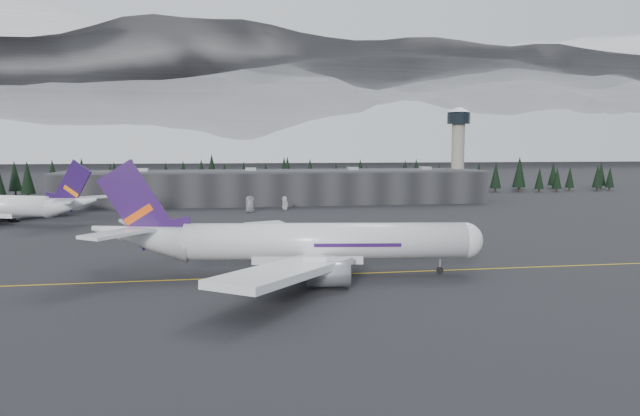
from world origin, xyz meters
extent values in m
plane|color=black|center=(0.00, 0.00, 0.00)|extent=(1400.00, 1400.00, 0.00)
cube|color=gold|center=(0.00, -2.00, 0.01)|extent=(400.00, 0.40, 0.02)
cube|color=black|center=(0.00, 125.00, 6.00)|extent=(160.00, 30.00, 12.00)
cube|color=#333335|center=(0.00, 125.00, 12.30)|extent=(160.00, 30.00, 0.60)
cylinder|color=gray|center=(75.00, 128.00, 16.00)|extent=(5.20, 5.20, 32.00)
cylinder|color=black|center=(75.00, 128.00, 33.25)|extent=(9.20, 9.20, 4.50)
cone|color=silver|center=(75.00, 128.00, 36.70)|extent=(10.00, 10.00, 2.00)
cube|color=black|center=(0.00, 162.00, 7.50)|extent=(360.00, 20.00, 15.00)
cylinder|color=silver|center=(-2.50, -1.42, 5.66)|extent=(47.78, 12.35, 6.18)
sphere|color=silver|center=(20.99, -4.54, 5.66)|extent=(6.18, 6.18, 6.18)
cone|color=silver|center=(-33.12, 2.64, 6.59)|extent=(17.96, 8.40, 8.95)
cube|color=silver|center=(-6.52, 15.21, 4.02)|extent=(17.80, 29.92, 2.64)
cylinder|color=#9CA0A5|center=(-1.14, 8.79, 2.27)|extent=(7.15, 4.76, 3.91)
cube|color=silver|center=(-10.72, -16.44, 4.02)|extent=(23.48, 28.27, 2.64)
cylinder|color=#9CA0A5|center=(-3.85, -11.63, 2.27)|extent=(7.15, 4.76, 3.91)
cube|color=#2A104B|center=(-33.63, 2.71, 11.84)|extent=(13.00, 2.23, 15.34)
cube|color=#EC4F0D|center=(-33.43, 2.68, 10.30)|extent=(5.05, 1.23, 3.78)
cube|color=silver|center=(-34.35, 9.03, 8.03)|extent=(8.61, 12.24, 0.51)
cube|color=silver|center=(-35.98, -3.22, 8.03)|extent=(10.58, 11.81, 0.51)
cylinder|color=black|center=(16.90, -4.00, 1.54)|extent=(0.51, 0.51, 3.09)
cylinder|color=black|center=(-9.03, 4.12, 1.54)|extent=(0.51, 0.51, 3.09)
cylinder|color=black|center=(-10.25, -5.07, 1.54)|extent=(0.51, 0.51, 3.09)
cone|color=silver|center=(-60.85, 67.56, 6.15)|extent=(17.14, 11.32, 8.35)
cube|color=silver|center=(-76.80, 89.92, 3.75)|extent=(25.51, 23.31, 2.47)
cylinder|color=gray|center=(-84.12, 87.13, 2.12)|extent=(7.16, 5.70, 3.65)
cube|color=#210D41|center=(-60.40, 67.38, 11.06)|extent=(11.50, 4.94, 14.32)
cube|color=orange|center=(-60.58, 67.45, 9.62)|extent=(4.56, 2.23, 3.53)
cube|color=silver|center=(-61.19, 61.48, 7.50)|extent=(5.82, 11.09, 0.48)
cube|color=silver|center=(-56.93, 72.21, 7.50)|extent=(10.98, 9.96, 0.48)
cylinder|color=black|center=(-79.81, 79.73, 1.44)|extent=(0.48, 0.48, 2.88)
imported|color=silver|center=(-11.70, 93.74, 0.75)|extent=(4.04, 5.93, 1.51)
imported|color=white|center=(0.72, 98.88, 0.80)|extent=(5.03, 4.01, 1.61)
camera|label=1|loc=(-18.66, -95.25, 21.42)|focal=32.00mm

